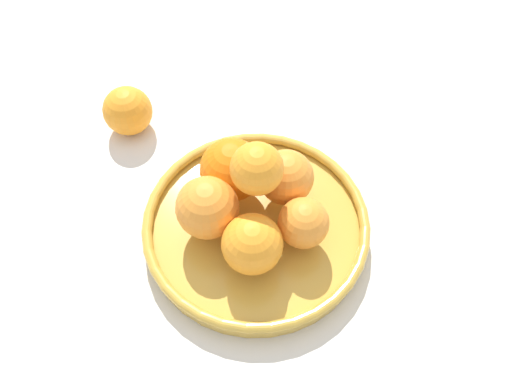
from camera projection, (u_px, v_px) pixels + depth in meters
name	position (u px, v px, depth m)	size (l,w,h in m)	color
ground_plane	(256.00, 232.00, 0.68)	(4.00, 4.00, 0.00)	silver
fruit_bowl	(256.00, 225.00, 0.67)	(0.30, 0.30, 0.03)	gold
orange_pile	(250.00, 197.00, 0.62)	(0.19, 0.18, 0.13)	orange
stray_orange	(128.00, 111.00, 0.76)	(0.07, 0.07, 0.07)	orange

